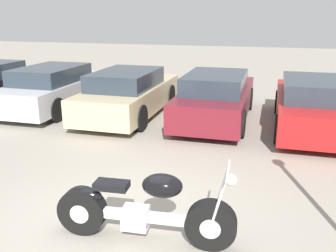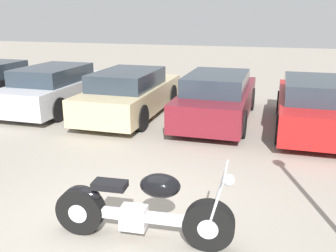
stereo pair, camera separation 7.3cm
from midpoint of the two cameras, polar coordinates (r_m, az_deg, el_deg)
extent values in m
plane|color=gray|center=(5.62, -7.02, -14.00)|extent=(60.00, 60.00, 0.00)
cylinder|color=black|center=(4.87, 6.67, -14.78)|extent=(0.66, 0.24, 0.65)
cylinder|color=silver|center=(4.87, 6.67, -14.78)|extent=(0.27, 0.24, 0.26)
cylinder|color=black|center=(5.29, -12.74, -12.40)|extent=(0.66, 0.24, 0.65)
cylinder|color=silver|center=(5.29, -12.74, -12.40)|extent=(0.27, 0.24, 0.26)
cube|color=silver|center=(5.00, -3.49, -13.57)|extent=(1.32, 0.20, 0.12)
cube|color=silver|center=(5.05, -4.83, -13.72)|extent=(0.36, 0.26, 0.30)
ellipsoid|color=black|center=(4.73, -0.76, -9.07)|extent=(0.54, 0.39, 0.30)
cube|color=black|center=(4.94, -8.45, -8.87)|extent=(0.45, 0.27, 0.09)
ellipsoid|color=black|center=(5.15, -12.40, -10.12)|extent=(0.49, 0.23, 0.20)
cylinder|color=silver|center=(4.60, 7.85, -11.42)|extent=(0.22, 0.05, 0.77)
cylinder|color=silver|center=(4.76, 8.03, -10.41)|extent=(0.22, 0.05, 0.77)
cylinder|color=silver|center=(4.51, 9.28, -6.72)|extent=(0.07, 0.62, 0.03)
sphere|color=silver|center=(4.56, 9.72, -8.14)|extent=(0.15, 0.15, 0.15)
cylinder|color=silver|center=(5.28, -6.90, -13.54)|extent=(1.32, 0.17, 0.08)
cylinder|color=black|center=(15.33, -23.71, 5.91)|extent=(0.20, 0.68, 0.68)
cylinder|color=black|center=(14.36, -18.72, 5.79)|extent=(0.20, 0.68, 0.68)
cube|color=#BCBCC1|center=(12.22, -16.09, 5.12)|extent=(1.73, 4.55, 0.69)
cube|color=#28333D|center=(11.89, -17.01, 7.57)|extent=(1.52, 2.37, 0.46)
cylinder|color=black|center=(13.85, -15.80, 5.66)|extent=(0.20, 0.68, 0.68)
cylinder|color=black|center=(13.07, -9.75, 5.42)|extent=(0.20, 0.68, 0.68)
cylinder|color=black|center=(11.61, -23.06, 2.87)|extent=(0.20, 0.68, 0.68)
cylinder|color=black|center=(10.67, -16.30, 2.42)|extent=(0.20, 0.68, 0.68)
cube|color=#C6B284|center=(10.95, -5.39, 4.42)|extent=(1.73, 4.55, 0.69)
cube|color=#28333D|center=(10.60, -6.01, 7.15)|extent=(1.52, 2.37, 0.46)
cylinder|color=black|center=(12.57, -6.44, 5.10)|extent=(0.20, 0.68, 0.68)
cylinder|color=black|center=(12.05, 0.68, 4.70)|extent=(0.20, 0.68, 0.68)
cylinder|color=black|center=(10.09, -12.55, 1.90)|extent=(0.20, 0.68, 0.68)
cylinder|color=black|center=(9.44, -3.92, 1.24)|extent=(0.20, 0.68, 0.68)
cube|color=maroon|center=(10.49, 7.78, 3.77)|extent=(1.73, 4.55, 0.69)
cube|color=#28333D|center=(10.11, 7.68, 6.62)|extent=(1.52, 2.37, 0.46)
cylinder|color=black|center=(12.02, 4.97, 4.61)|extent=(0.20, 0.68, 0.68)
cylinder|color=black|center=(11.82, 12.67, 4.05)|extent=(0.20, 0.68, 0.68)
cylinder|color=black|center=(9.35, 1.53, 1.11)|extent=(0.20, 0.68, 0.68)
cylinder|color=black|center=(9.09, 11.40, 0.32)|extent=(0.20, 0.68, 0.68)
cube|color=red|center=(10.23, 21.54, 2.41)|extent=(1.73, 4.55, 0.69)
cube|color=#28333D|center=(9.85, 22.02, 5.28)|extent=(1.52, 2.37, 0.46)
cylinder|color=black|center=(11.60, 16.94, 3.49)|extent=(0.20, 0.68, 0.68)
cylinder|color=black|center=(8.87, 16.94, -0.51)|extent=(0.20, 0.68, 0.68)
camera|label=1|loc=(0.04, -89.70, 0.09)|focal=40.00mm
camera|label=2|loc=(0.04, 90.30, -0.09)|focal=40.00mm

